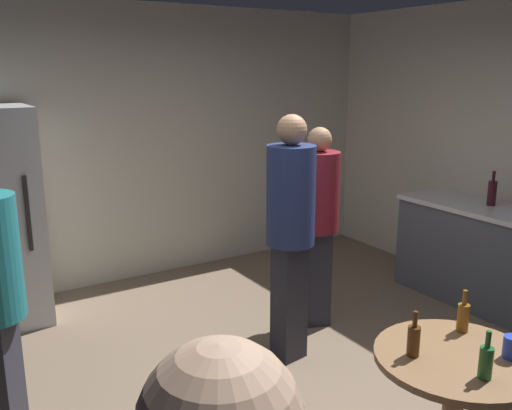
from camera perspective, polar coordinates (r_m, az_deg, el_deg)
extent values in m
cube|color=#7A6651|center=(3.91, 4.50, -19.28)|extent=(5.20, 5.20, 0.10)
cube|color=beige|center=(5.65, -11.35, 6.10)|extent=(5.32, 0.06, 2.70)
cube|color=#262628|center=(4.66, -22.36, -0.81)|extent=(0.03, 0.03, 0.60)
cube|color=#4C515B|center=(5.40, 22.78, -5.13)|extent=(0.60, 1.65, 0.86)
cube|color=silver|center=(5.28, 23.24, -0.50)|extent=(0.64, 1.69, 0.04)
cylinder|color=#3F141E|center=(5.35, 23.04, 1.12)|extent=(0.08, 0.08, 0.22)
cylinder|color=#3F141E|center=(5.32, 23.20, 2.75)|extent=(0.03, 0.03, 0.09)
cylinder|color=olive|center=(2.96, 19.95, -14.58)|extent=(0.80, 0.80, 0.03)
cylinder|color=#8C5919|center=(3.17, 20.46, -10.80)|extent=(0.06, 0.06, 0.15)
cylinder|color=#8C5919|center=(3.13, 20.64, -8.87)|extent=(0.02, 0.02, 0.08)
cylinder|color=#593314|center=(2.85, 15.85, -13.29)|extent=(0.06, 0.06, 0.15)
cylinder|color=#593314|center=(2.80, 16.01, -11.19)|extent=(0.02, 0.02, 0.08)
cylinder|color=#26662D|center=(2.77, 22.49, -14.74)|extent=(0.06, 0.06, 0.15)
cylinder|color=#26662D|center=(2.72, 22.72, -12.59)|extent=(0.02, 0.02, 0.08)
cylinder|color=blue|center=(3.00, 24.73, -13.11)|extent=(0.08, 0.08, 0.11)
cube|color=#2D2D38|center=(4.65, 6.16, -7.42)|extent=(0.27, 0.24, 0.81)
cylinder|color=maroon|center=(4.44, 6.40, 1.35)|extent=(0.44, 0.44, 0.64)
sphere|color=tan|center=(4.37, 6.55, 6.70)|extent=(0.19, 0.19, 0.19)
cube|color=#2D2D38|center=(3.43, -24.65, -16.71)|extent=(0.26, 0.28, 0.82)
cube|color=#2D2D38|center=(4.10, 3.42, -9.85)|extent=(0.24, 0.20, 0.88)
cylinder|color=navy|center=(3.85, 3.59, 0.98)|extent=(0.39, 0.39, 0.70)
sphere|color=tan|center=(3.77, 3.70, 7.71)|extent=(0.21, 0.21, 0.21)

